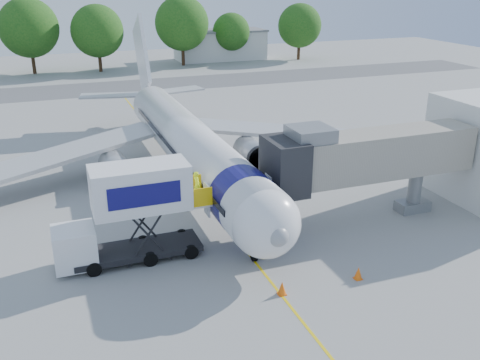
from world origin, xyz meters
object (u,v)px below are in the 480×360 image
object	(u,v)px
aircraft	(188,142)
ground_tug	(381,310)
catering_hiloader	(130,215)
jet_bridge	(359,157)

from	to	relation	value
aircraft	ground_tug	distance (m)	21.29
aircraft	catering_hiloader	distance (m)	12.77
jet_bridge	catering_hiloader	size ratio (longest dim) A/B	1.64
aircraft	catering_hiloader	xyz separation A→B (m)	(-6.27, -11.12, -0.19)
jet_bridge	ground_tug	xyz separation A→B (m)	(-4.72, -9.80, -3.65)
aircraft	catering_hiloader	size ratio (longest dim) A/B	4.44
ground_tug	catering_hiloader	bearing A→B (deg)	146.35
catering_hiloader	ground_tug	distance (m)	13.83
jet_bridge	catering_hiloader	distance (m)	14.35
catering_hiloader	ground_tug	bearing A→B (deg)	-45.73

